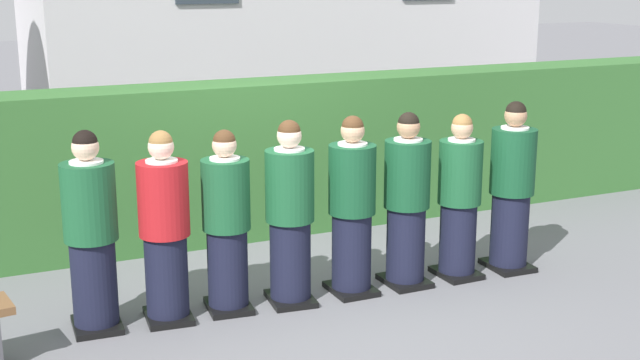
{
  "coord_description": "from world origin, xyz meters",
  "views": [
    {
      "loc": [
        -2.95,
        -6.39,
        2.79
      ],
      "look_at": [
        0.0,
        0.0,
        1.05
      ],
      "focal_mm": 47.95,
      "sensor_mm": 36.0,
      "label": 1
    }
  ],
  "objects_px": {
    "student_front_row_2": "(227,226)",
    "student_front_row_7": "(512,190)",
    "student_in_red_blazer": "(165,232)",
    "student_front_row_3": "(290,217)",
    "student_front_row_4": "(352,210)",
    "student_front_row_5": "(407,204)",
    "student_front_row_0": "(91,236)",
    "student_front_row_6": "(459,201)"
  },
  "relations": [
    {
      "from": "student_front_row_0",
      "to": "student_front_row_7",
      "type": "bearing_deg",
      "value": -3.29
    },
    {
      "from": "student_in_red_blazer",
      "to": "student_front_row_6",
      "type": "relative_size",
      "value": 1.03
    },
    {
      "from": "student_front_row_0",
      "to": "student_in_red_blazer",
      "type": "relative_size",
      "value": 1.02
    },
    {
      "from": "student_front_row_4",
      "to": "student_front_row_7",
      "type": "bearing_deg",
      "value": -2.57
    },
    {
      "from": "student_front_row_3",
      "to": "student_front_row_0",
      "type": "bearing_deg",
      "value": 175.26
    },
    {
      "from": "student_front_row_0",
      "to": "student_front_row_3",
      "type": "bearing_deg",
      "value": -4.74
    },
    {
      "from": "student_front_row_3",
      "to": "student_front_row_4",
      "type": "bearing_deg",
      "value": -1.29
    },
    {
      "from": "student_front_row_2",
      "to": "student_front_row_3",
      "type": "relative_size",
      "value": 0.97
    },
    {
      "from": "student_in_red_blazer",
      "to": "student_front_row_4",
      "type": "relative_size",
      "value": 0.99
    },
    {
      "from": "student_front_row_0",
      "to": "student_front_row_7",
      "type": "relative_size",
      "value": 1.0
    },
    {
      "from": "student_front_row_3",
      "to": "student_front_row_5",
      "type": "distance_m",
      "value": 1.11
    },
    {
      "from": "student_in_red_blazer",
      "to": "student_front_row_5",
      "type": "bearing_deg",
      "value": -2.82
    },
    {
      "from": "student_front_row_0",
      "to": "student_front_row_7",
      "type": "height_order",
      "value": "student_front_row_7"
    },
    {
      "from": "student_in_red_blazer",
      "to": "student_front_row_7",
      "type": "distance_m",
      "value": 3.29
    },
    {
      "from": "student_front_row_4",
      "to": "student_front_row_6",
      "type": "height_order",
      "value": "student_front_row_4"
    },
    {
      "from": "student_front_row_4",
      "to": "student_front_row_5",
      "type": "distance_m",
      "value": 0.54
    },
    {
      "from": "student_front_row_2",
      "to": "student_front_row_6",
      "type": "relative_size",
      "value": 1.0
    },
    {
      "from": "student_front_row_0",
      "to": "student_front_row_6",
      "type": "height_order",
      "value": "student_front_row_0"
    },
    {
      "from": "student_front_row_5",
      "to": "student_front_row_7",
      "type": "relative_size",
      "value": 0.98
    },
    {
      "from": "student_front_row_0",
      "to": "student_front_row_5",
      "type": "bearing_deg",
      "value": -3.58
    },
    {
      "from": "student_front_row_0",
      "to": "student_front_row_2",
      "type": "bearing_deg",
      "value": -3.57
    },
    {
      "from": "student_front_row_2",
      "to": "student_front_row_7",
      "type": "xyz_separation_m",
      "value": [
        2.76,
        -0.15,
        0.04
      ]
    },
    {
      "from": "student_front_row_3",
      "to": "student_front_row_5",
      "type": "xyz_separation_m",
      "value": [
        1.11,
        -0.04,
        -0.0
      ]
    },
    {
      "from": "student_front_row_3",
      "to": "student_front_row_4",
      "type": "height_order",
      "value": "student_front_row_3"
    },
    {
      "from": "student_front_row_3",
      "to": "student_front_row_4",
      "type": "xyz_separation_m",
      "value": [
        0.58,
        -0.01,
        -0.0
      ]
    },
    {
      "from": "student_front_row_0",
      "to": "student_in_red_blazer",
      "type": "xyz_separation_m",
      "value": [
        0.57,
        -0.06,
        -0.02
      ]
    },
    {
      "from": "student_front_row_4",
      "to": "student_front_row_7",
      "type": "relative_size",
      "value": 0.98
    },
    {
      "from": "student_front_row_7",
      "to": "student_front_row_0",
      "type": "bearing_deg",
      "value": 176.71
    },
    {
      "from": "student_front_row_0",
      "to": "student_front_row_2",
      "type": "distance_m",
      "value": 1.09
    },
    {
      "from": "student_front_row_7",
      "to": "student_in_red_blazer",
      "type": "bearing_deg",
      "value": 177.27
    },
    {
      "from": "student_front_row_3",
      "to": "student_front_row_5",
      "type": "relative_size",
      "value": 1.0
    },
    {
      "from": "student_front_row_0",
      "to": "student_front_row_6",
      "type": "relative_size",
      "value": 1.05
    },
    {
      "from": "student_in_red_blazer",
      "to": "student_front_row_3",
      "type": "bearing_deg",
      "value": -3.79
    },
    {
      "from": "student_front_row_0",
      "to": "student_front_row_2",
      "type": "height_order",
      "value": "student_front_row_0"
    },
    {
      "from": "student_front_row_4",
      "to": "student_front_row_6",
      "type": "bearing_deg",
      "value": -2.38
    },
    {
      "from": "student_front_row_4",
      "to": "student_front_row_7",
      "type": "distance_m",
      "value": 1.65
    },
    {
      "from": "student_front_row_2",
      "to": "student_front_row_3",
      "type": "distance_m",
      "value": 0.54
    },
    {
      "from": "student_front_row_0",
      "to": "student_front_row_4",
      "type": "xyz_separation_m",
      "value": [
        2.2,
        -0.15,
        -0.01
      ]
    },
    {
      "from": "student_front_row_2",
      "to": "student_front_row_6",
      "type": "xyz_separation_m",
      "value": [
        2.2,
        -0.12,
        -0.0
      ]
    },
    {
      "from": "student_front_row_4",
      "to": "student_front_row_7",
      "type": "xyz_separation_m",
      "value": [
        1.65,
        -0.07,
        0.01
      ]
    },
    {
      "from": "student_front_row_4",
      "to": "student_front_row_5",
      "type": "xyz_separation_m",
      "value": [
        0.53,
        -0.02,
        -0.0
      ]
    },
    {
      "from": "student_front_row_0",
      "to": "student_front_row_7",
      "type": "xyz_separation_m",
      "value": [
        3.85,
        -0.22,
        0.0
      ]
    }
  ]
}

